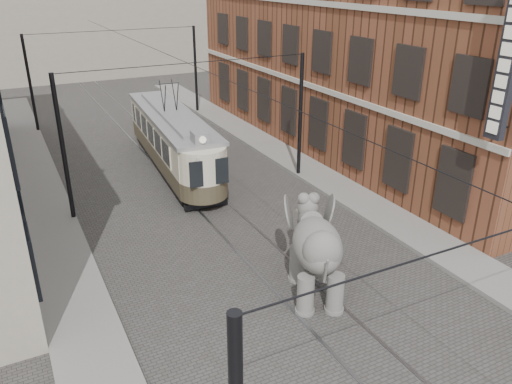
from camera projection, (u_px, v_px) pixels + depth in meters
ground at (262, 254)px, 18.44m from camera, size 120.00×120.00×0.00m
tram_rails at (262, 254)px, 18.44m from camera, size 1.54×80.00×0.02m
sidewalk_right at (391, 219)px, 20.91m from camera, size 2.00×60.00×0.15m
sidewalk_left at (75, 301)px, 15.70m from camera, size 2.00×60.00×0.15m
brick_building at (364, 39)px, 27.99m from camera, size 8.00×26.00×12.00m
catenary at (202, 138)px, 21.25m from camera, size 11.00×30.20×6.00m
tram at (172, 127)px, 25.68m from camera, size 3.11×11.27×4.42m
elephant at (316, 256)px, 15.60m from camera, size 4.08×5.15×2.77m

